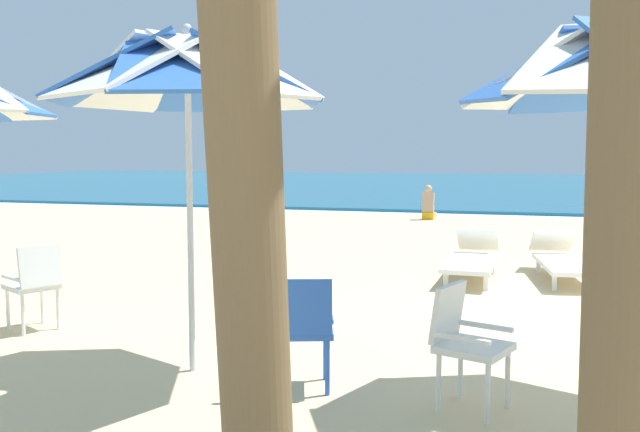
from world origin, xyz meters
name	(u,v)px	position (x,y,z in m)	size (l,w,h in m)	color
sea	(550,185)	(0.00, 30.11, 0.05)	(80.00, 36.00, 0.10)	#19607F
surf_foam	(573,218)	(0.00, 11.81, 0.01)	(80.00, 0.70, 0.01)	white
beach_umbrella_0	(628,67)	(-0.63, -2.89, 2.35)	(2.26, 2.26, 2.75)	silver
plastic_chair_1	(465,338)	(-1.64, -3.28, 0.50)	(0.58, 0.56, 0.87)	white
beach_umbrella_1	(188,75)	(-3.84, -3.07, 2.38)	(2.24, 2.24, 2.78)	silver
plastic_chair_2	(303,325)	(-2.83, -3.26, 0.50)	(0.56, 0.58, 0.87)	blue
plastic_chair_3	(35,281)	(-5.92, -2.37, 0.50)	(0.61, 0.59, 0.87)	white
sun_lounger_1	(563,260)	(-0.74, 2.06, 0.28)	(0.91, 2.21, 0.62)	white
sun_lounger_2	(472,259)	(-1.96, 1.81, 0.28)	(0.68, 2.16, 0.62)	white
cooler_box	(636,332)	(-0.30, -1.55, 0.20)	(0.50, 0.34, 0.40)	red
beachgoer_seated	(429,208)	(-3.72, 10.37, 0.29)	(0.30, 0.93, 0.92)	yellow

